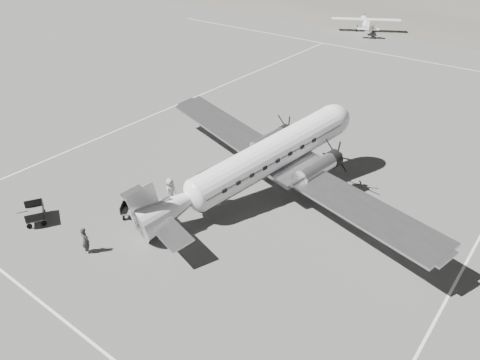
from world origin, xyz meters
name	(u,v)px	position (x,y,z in m)	size (l,w,h in m)	color
ground	(268,210)	(0.00, 0.00, 0.00)	(260.00, 260.00, 0.00)	slate
taxi_line_near	(96,346)	(0.00, -14.00, 0.01)	(60.00, 0.15, 0.01)	white
taxi_line_right	(452,289)	(12.00, 0.00, 0.01)	(0.15, 80.00, 0.01)	white
taxi_line_left	(178,104)	(-18.00, 10.00, 0.01)	(0.15, 60.00, 0.01)	white
taxi_line_horizon	(450,66)	(0.00, 40.00, 0.01)	(90.00, 0.15, 0.01)	white
dc3_airliner	(258,164)	(-1.65, 1.10, 2.52)	(26.49, 18.38, 5.05)	silver
light_plane_left	(366,25)	(-16.04, 49.82, 1.11)	(10.66, 8.65, 2.21)	white
baggage_cart_near	(134,211)	(-6.50, -5.90, 0.47)	(1.67, 1.18, 0.94)	#595959
baggage_cart_far	(35,214)	(-11.18, -10.09, 0.54)	(1.92, 1.35, 1.08)	#595959
ground_crew	(85,240)	(-5.96, -10.02, 0.87)	(0.63, 0.41, 1.73)	#2F2F2F
ramp_agent	(142,202)	(-6.32, -5.29, 0.90)	(0.88, 0.68, 1.81)	silver
passenger	(170,191)	(-5.72, -3.31, 0.97)	(0.94, 0.61, 1.93)	#B1B1AF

